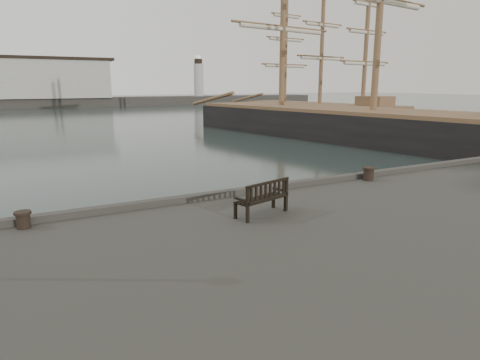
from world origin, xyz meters
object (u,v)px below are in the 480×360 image
object	(u,v)px
bench	(262,204)
tall_ship_far	(319,116)
tall_ship_main	(372,133)
bollard_right	(369,174)
bollard_left	(23,220)

from	to	relation	value
bench	tall_ship_far	bearing A→B (deg)	34.10
tall_ship_main	bollard_right	bearing A→B (deg)	-144.86
bollard_left	tall_ship_main	distance (m)	32.16
bench	tall_ship_far	xyz separation A→B (m)	(31.51, 36.59, -1.12)
bollard_left	bench	bearing A→B (deg)	-18.20
bench	tall_ship_far	size ratio (longest dim) A/B	0.06
bench	bollard_left	size ratio (longest dim) A/B	4.00
bench	bollard_right	size ratio (longest dim) A/B	3.45
bollard_left	tall_ship_far	distance (m)	50.79
bollard_right	bollard_left	bearing A→B (deg)	179.43
bollard_left	bollard_right	size ratio (longest dim) A/B	0.86
bollard_right	tall_ship_main	distance (m)	23.48
bench	bollard_left	distance (m)	5.76
bollard_left	tall_ship_far	bearing A→B (deg)	43.25
bollard_right	tall_ship_far	distance (m)	43.58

